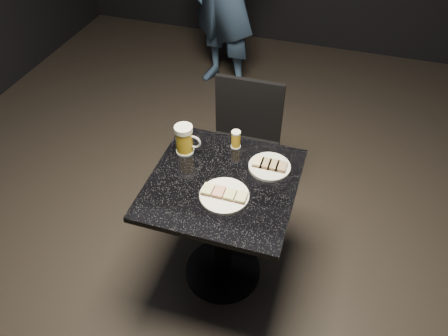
{
  "coord_description": "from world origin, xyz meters",
  "views": [
    {
      "loc": [
        0.45,
        -1.41,
        2.22
      ],
      "look_at": [
        0.0,
        0.02,
        0.82
      ],
      "focal_mm": 35.0,
      "sensor_mm": 36.0,
      "label": 1
    }
  ],
  "objects_px": {
    "chair": "(243,143)",
    "table": "(223,215)",
    "plate_small": "(270,167)",
    "beer_mug": "(185,139)",
    "beer_tumbler": "(236,139)",
    "plate_large": "(224,196)"
  },
  "relations": [
    {
      "from": "chair",
      "to": "table",
      "type": "bearing_deg",
      "value": -84.4
    },
    {
      "from": "plate_small",
      "to": "beer_mug",
      "type": "xyz_separation_m",
      "value": [
        -0.44,
        -0.01,
        0.07
      ]
    },
    {
      "from": "beer_mug",
      "to": "chair",
      "type": "xyz_separation_m",
      "value": [
        0.19,
        0.45,
        -0.33
      ]
    },
    {
      "from": "beer_mug",
      "to": "beer_tumbler",
      "type": "bearing_deg",
      "value": 25.92
    },
    {
      "from": "plate_large",
      "to": "chair",
      "type": "height_order",
      "value": "chair"
    },
    {
      "from": "plate_large",
      "to": "chair",
      "type": "xyz_separation_m",
      "value": [
        -0.1,
        0.69,
        -0.26
      ]
    },
    {
      "from": "plate_large",
      "to": "beer_tumbler",
      "type": "xyz_separation_m",
      "value": [
        -0.05,
        0.36,
        0.04
      ]
    },
    {
      "from": "plate_large",
      "to": "table",
      "type": "bearing_deg",
      "value": 111.77
    },
    {
      "from": "plate_small",
      "to": "beer_tumbler",
      "type": "xyz_separation_m",
      "value": [
        -0.2,
        0.11,
        0.04
      ]
    },
    {
      "from": "table",
      "to": "beer_tumbler",
      "type": "distance_m",
      "value": 0.4
    },
    {
      "from": "beer_mug",
      "to": "chair",
      "type": "bearing_deg",
      "value": 66.96
    },
    {
      "from": "table",
      "to": "chair",
      "type": "height_order",
      "value": "chair"
    },
    {
      "from": "plate_small",
      "to": "beer_tumbler",
      "type": "distance_m",
      "value": 0.23
    },
    {
      "from": "beer_tumbler",
      "to": "table",
      "type": "bearing_deg",
      "value": -87.13
    },
    {
      "from": "plate_large",
      "to": "beer_mug",
      "type": "xyz_separation_m",
      "value": [
        -0.29,
        0.25,
        0.07
      ]
    },
    {
      "from": "plate_small",
      "to": "chair",
      "type": "relative_size",
      "value": 0.24
    },
    {
      "from": "plate_small",
      "to": "table",
      "type": "distance_m",
      "value": 0.35
    },
    {
      "from": "beer_tumbler",
      "to": "chair",
      "type": "bearing_deg",
      "value": 97.78
    },
    {
      "from": "table",
      "to": "beer_tumbler",
      "type": "bearing_deg",
      "value": 92.87
    },
    {
      "from": "table",
      "to": "plate_small",
      "type": "bearing_deg",
      "value": 40.17
    },
    {
      "from": "beer_tumbler",
      "to": "chair",
      "type": "distance_m",
      "value": 0.45
    },
    {
      "from": "plate_large",
      "to": "table",
      "type": "height_order",
      "value": "plate_large"
    }
  ]
}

